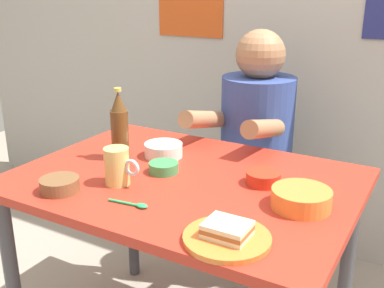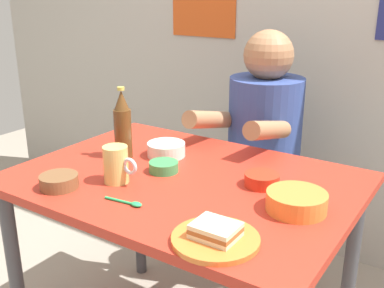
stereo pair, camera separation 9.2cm
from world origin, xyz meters
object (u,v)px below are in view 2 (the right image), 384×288
stool (260,210)px  beer_bottle (123,126)px  dining_table (184,202)px  beer_mug (116,164)px  rice_bowl_white (166,149)px  plate_orange (215,239)px  sandwich (216,230)px  person_seated (263,125)px

stool → beer_bottle: (-0.28, -0.60, 0.51)m
dining_table → beer_bottle: bearing=173.4°
dining_table → beer_mug: bearing=-135.3°
rice_bowl_white → beer_mug: bearing=-87.5°
plate_orange → sandwich: sandwich is taller
sandwich → beer_mug: bearing=162.4°
sandwich → beer_bottle: size_ratio=0.42×
dining_table → person_seated: (-0.00, 0.62, 0.12)m
stool → beer_mug: bearing=-100.8°
rice_bowl_white → plate_orange: bearing=-42.5°
person_seated → beer_bottle: bearing=-115.9°
stool → sandwich: bearing=-72.0°
sandwich → beer_bottle: (-0.58, 0.33, 0.09)m
stool → person_seated: person_seated is taller
dining_table → beer_bottle: size_ratio=4.20×
plate_orange → beer_bottle: beer_bottle is taller
dining_table → beer_mug: size_ratio=8.73×
person_seated → beer_mug: 0.79m
person_seated → beer_bottle: 0.66m
stool → plate_orange: size_ratio=2.05×
dining_table → stool: dining_table is taller
dining_table → stool: 0.70m
stool → rice_bowl_white: 0.67m
dining_table → beer_bottle: 0.36m
stool → rice_bowl_white: rice_bowl_white is taller
person_seated → sandwich: bearing=-71.8°
dining_table → person_seated: size_ratio=1.53×
stool → plate_orange: 1.05m
beer_bottle → rice_bowl_white: size_ratio=1.87×
person_seated → rice_bowl_white: person_seated is taller
sandwich → beer_mug: (-0.45, 0.14, 0.03)m
person_seated → rice_bowl_white: 0.52m
dining_table → plate_orange: plate_orange is taller
person_seated → plate_orange: 0.96m
rice_bowl_white → dining_table: bearing=-37.8°
dining_table → rice_bowl_white: 0.24m
beer_mug → beer_bottle: (-0.13, 0.19, 0.06)m
plate_orange → beer_bottle: 0.68m
stool → beer_mug: 0.92m
dining_table → person_seated: 0.63m
plate_orange → dining_table: bearing=135.1°
person_seated → stool: bearing=90.0°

